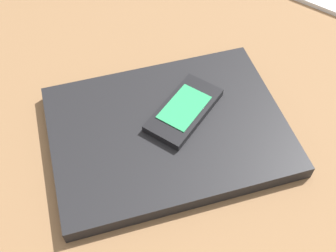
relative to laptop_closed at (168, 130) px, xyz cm
name	(u,v)px	position (x,y,z in cm)	size (l,w,h in cm)	color
desk_surface	(128,151)	(5.50, -1.39, -2.54)	(120.00, 80.00, 3.00)	olive
laptop_closed	(168,130)	(0.00, 0.00, 0.00)	(30.92, 22.90, 2.07)	black
cell_phone_on_laptop	(184,110)	(-3.00, -0.82, 1.61)	(12.81, 10.09, 1.21)	black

